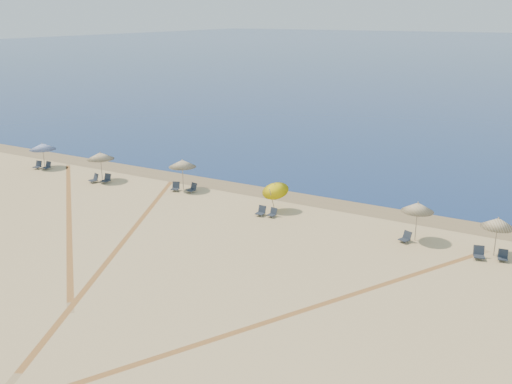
{
  "coord_description": "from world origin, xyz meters",
  "views": [
    {
      "loc": [
        18.62,
        -13.12,
        13.36
      ],
      "look_at": [
        0.0,
        20.0,
        1.3
      ],
      "focal_mm": 39.79,
      "sensor_mm": 36.0,
      "label": 1
    }
  ],
  "objects_px": {
    "umbrella_3": "(275,188)",
    "chair_1": "(47,166)",
    "umbrella_0": "(42,146)",
    "chair_6": "(261,211)",
    "chair_3": "(107,179)",
    "chair_0": "(38,165)",
    "chair_5": "(192,188)",
    "umbrella_4": "(418,207)",
    "chair_4": "(176,187)",
    "chair_7": "(273,213)",
    "umbrella_5": "(498,223)",
    "umbrella_1": "(100,156)",
    "chair_9": "(479,253)",
    "chair_8": "(406,237)",
    "umbrella_2": "(182,163)",
    "chair_10": "(503,256)",
    "chair_2": "(94,179)"
  },
  "relations": [
    {
      "from": "chair_1",
      "to": "chair_6",
      "type": "relative_size",
      "value": 1.03
    },
    {
      "from": "chair_2",
      "to": "chair_5",
      "type": "xyz_separation_m",
      "value": [
        8.59,
        1.76,
        -0.0
      ]
    },
    {
      "from": "chair_1",
      "to": "chair_4",
      "type": "bearing_deg",
      "value": 2.02
    },
    {
      "from": "umbrella_0",
      "to": "chair_1",
      "type": "relative_size",
      "value": 3.32
    },
    {
      "from": "umbrella_1",
      "to": "chair_6",
      "type": "relative_size",
      "value": 3.68
    },
    {
      "from": "chair_1",
      "to": "chair_6",
      "type": "distance_m",
      "value": 22.48
    },
    {
      "from": "umbrella_3",
      "to": "chair_5",
      "type": "height_order",
      "value": "umbrella_3"
    },
    {
      "from": "umbrella_3",
      "to": "umbrella_4",
      "type": "relative_size",
      "value": 0.94
    },
    {
      "from": "chair_0",
      "to": "chair_8",
      "type": "bearing_deg",
      "value": -11.12
    },
    {
      "from": "umbrella_5",
      "to": "chair_10",
      "type": "distance_m",
      "value": 1.89
    },
    {
      "from": "chair_0",
      "to": "chair_1",
      "type": "xyz_separation_m",
      "value": [
        0.9,
        0.27,
        -0.0
      ]
    },
    {
      "from": "chair_6",
      "to": "chair_7",
      "type": "distance_m",
      "value": 0.83
    },
    {
      "from": "chair_3",
      "to": "chair_8",
      "type": "relative_size",
      "value": 0.91
    },
    {
      "from": "umbrella_3",
      "to": "umbrella_5",
      "type": "height_order",
      "value": "umbrella_5"
    },
    {
      "from": "chair_8",
      "to": "umbrella_1",
      "type": "bearing_deg",
      "value": -158.4
    },
    {
      "from": "umbrella_0",
      "to": "umbrella_2",
      "type": "bearing_deg",
      "value": 2.85
    },
    {
      "from": "chair_1",
      "to": "umbrella_5",
      "type": "bearing_deg",
      "value": -0.82
    },
    {
      "from": "umbrella_1",
      "to": "chair_0",
      "type": "xyz_separation_m",
      "value": [
        -7.74,
        0.01,
        -1.82
      ]
    },
    {
      "from": "umbrella_3",
      "to": "chair_1",
      "type": "distance_m",
      "value": 22.88
    },
    {
      "from": "umbrella_4",
      "to": "chair_1",
      "type": "bearing_deg",
      "value": 179.08
    },
    {
      "from": "umbrella_4",
      "to": "chair_4",
      "type": "relative_size",
      "value": 3.05
    },
    {
      "from": "chair_0",
      "to": "chair_5",
      "type": "height_order",
      "value": "chair_5"
    },
    {
      "from": "chair_8",
      "to": "umbrella_4",
      "type": "bearing_deg",
      "value": 74.44
    },
    {
      "from": "umbrella_0",
      "to": "umbrella_5",
      "type": "height_order",
      "value": "umbrella_5"
    },
    {
      "from": "umbrella_4",
      "to": "chair_8",
      "type": "relative_size",
      "value": 3.09
    },
    {
      "from": "umbrella_0",
      "to": "chair_6",
      "type": "distance_m",
      "value": 23.22
    },
    {
      "from": "umbrella_2",
      "to": "chair_0",
      "type": "bearing_deg",
      "value": -175.15
    },
    {
      "from": "chair_7",
      "to": "chair_9",
      "type": "height_order",
      "value": "chair_9"
    },
    {
      "from": "umbrella_2",
      "to": "chair_5",
      "type": "bearing_deg",
      "value": -11.64
    },
    {
      "from": "umbrella_3",
      "to": "chair_5",
      "type": "relative_size",
      "value": 2.83
    },
    {
      "from": "chair_0",
      "to": "chair_1",
      "type": "relative_size",
      "value": 1.1
    },
    {
      "from": "umbrella_0",
      "to": "chair_3",
      "type": "distance_m",
      "value": 8.45
    },
    {
      "from": "umbrella_0",
      "to": "chair_10",
      "type": "bearing_deg",
      "value": -2.01
    },
    {
      "from": "umbrella_4",
      "to": "chair_2",
      "type": "height_order",
      "value": "umbrella_4"
    },
    {
      "from": "chair_0",
      "to": "chair_7",
      "type": "relative_size",
      "value": 1.17
    },
    {
      "from": "umbrella_1",
      "to": "chair_8",
      "type": "distance_m",
      "value": 25.66
    },
    {
      "from": "chair_3",
      "to": "chair_5",
      "type": "xyz_separation_m",
      "value": [
        7.63,
        1.36,
        -0.01
      ]
    },
    {
      "from": "umbrella_2",
      "to": "chair_1",
      "type": "bearing_deg",
      "value": -175.92
    },
    {
      "from": "chair_6",
      "to": "chair_5",
      "type": "bearing_deg",
      "value": 165.86
    },
    {
      "from": "umbrella_5",
      "to": "chair_1",
      "type": "height_order",
      "value": "umbrella_5"
    },
    {
      "from": "chair_6",
      "to": "chair_8",
      "type": "distance_m",
      "value": 9.97
    },
    {
      "from": "umbrella_1",
      "to": "umbrella_2",
      "type": "distance_m",
      "value": 7.47
    },
    {
      "from": "chair_4",
      "to": "umbrella_1",
      "type": "bearing_deg",
      "value": 166.18
    },
    {
      "from": "umbrella_2",
      "to": "chair_3",
      "type": "distance_m",
      "value": 7.03
    },
    {
      "from": "umbrella_2",
      "to": "chair_4",
      "type": "xyz_separation_m",
      "value": [
        -0.34,
        -0.54,
        -1.83
      ]
    },
    {
      "from": "umbrella_0",
      "to": "chair_9",
      "type": "relative_size",
      "value": 2.74
    },
    {
      "from": "umbrella_5",
      "to": "umbrella_3",
      "type": "bearing_deg",
      "value": 177.56
    },
    {
      "from": "chair_0",
      "to": "umbrella_1",
      "type": "bearing_deg",
      "value": -9.79
    },
    {
      "from": "chair_10",
      "to": "chair_7",
      "type": "bearing_deg",
      "value": 171.58
    },
    {
      "from": "umbrella_3",
      "to": "umbrella_4",
      "type": "xyz_separation_m",
      "value": [
        10.02,
        -0.57,
        0.46
      ]
    }
  ]
}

